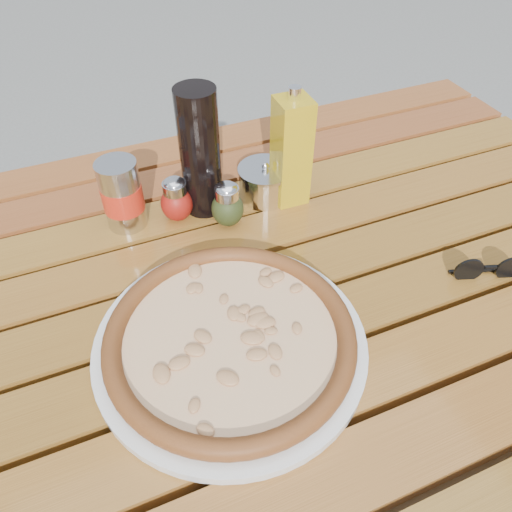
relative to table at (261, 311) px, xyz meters
name	(u,v)px	position (x,y,z in m)	size (l,w,h in m)	color
ground	(259,479)	(0.00, 0.00, -0.67)	(60.00, 60.00, 0.00)	slate
table	(261,311)	(0.00, 0.00, 0.00)	(1.40, 0.90, 0.75)	#351E0C
plate	(231,344)	(-0.09, -0.10, 0.08)	(0.36, 0.36, 0.01)	silver
pizza	(230,337)	(-0.09, -0.10, 0.10)	(0.43, 0.43, 0.03)	#FFE4B6
pepper_shaker	(176,200)	(-0.07, 0.19, 0.11)	(0.06, 0.06, 0.08)	#A11C12
oregano_shaker	(227,205)	(0.00, 0.14, 0.11)	(0.05, 0.05, 0.08)	#323D18
dark_bottle	(200,153)	(-0.02, 0.20, 0.19)	(0.07, 0.07, 0.22)	black
soda_can	(122,195)	(-0.16, 0.21, 0.13)	(0.08, 0.08, 0.12)	#BCBDC1
olive_oil_cruet	(291,152)	(0.12, 0.17, 0.17)	(0.06, 0.06, 0.21)	#B29012
parmesan_tin	(265,182)	(0.09, 0.19, 0.11)	(0.11, 0.11, 0.07)	white
sunglasses	(488,269)	(0.32, -0.13, 0.09)	(0.11, 0.05, 0.04)	black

